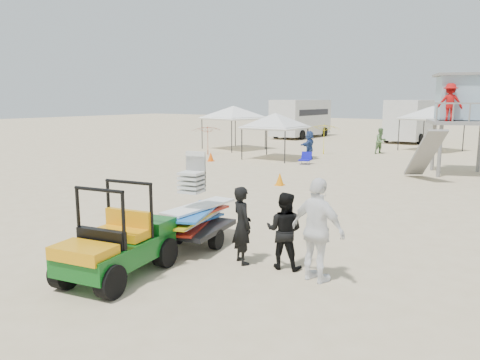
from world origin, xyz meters
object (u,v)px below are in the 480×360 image
Objects in this scene: utility_cart at (114,235)px; surf_trailer at (195,213)px; lifeguard_tower at (463,101)px; man_left at (242,225)px.

utility_cart is 2.33m from surf_trailer.
lifeguard_tower reaches higher than utility_cart.
man_left is at bearing -11.19° from surf_trailer.
utility_cart is at bearing 84.73° from man_left.
surf_trailer is 1.46× the size of man_left.
man_left is at bearing -94.93° from lifeguard_tower.
surf_trailer is 0.54× the size of lifeguard_tower.
surf_trailer is at bearing -100.76° from lifeguard_tower.
lifeguard_tower is at bearing -63.40° from man_left.
utility_cart is 1.56× the size of man_left.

